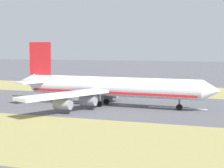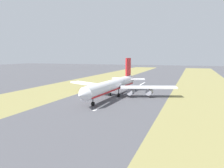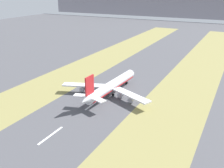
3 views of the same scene
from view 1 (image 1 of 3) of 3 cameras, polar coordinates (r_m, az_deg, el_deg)
The scene contains 6 objects.
ground_plane at distance 119.83m, azimuth 1.58°, elevation -3.25°, with size 800.00×800.00×0.00m, color #4C4C51.
grass_median_west at distance 162.94m, azimuth 6.35°, elevation -0.94°, with size 40.00×600.00×0.01m, color olive.
grass_median_east at distance 78.86m, azimuth -8.41°, elevation -7.93°, with size 40.00×600.00×0.01m, color olive.
centreline_dash_mid at distance 128.32m, azimuth -8.06°, elevation -2.71°, with size 1.20×18.00×0.01m, color silver.
centreline_dash_far at distance 115.84m, azimuth 9.88°, elevation -3.63°, with size 1.20×18.00×0.01m, color silver.
airplane_main_jet at distance 117.85m, azimuth -0.86°, elevation -0.44°, with size 64.07×67.18×20.20m.
Camera 1 is at (112.95, 35.59, 18.30)m, focal length 60.00 mm.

